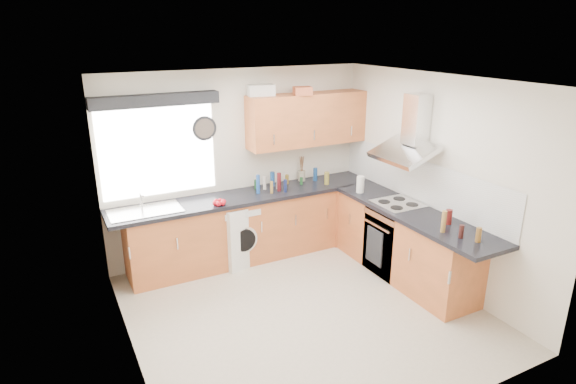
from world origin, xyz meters
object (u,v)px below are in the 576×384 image
extractor_hood (410,135)px  washing_machine (236,233)px  oven (395,240)px  upper_cabinets (307,119)px

extractor_hood → washing_machine: (-1.79, 1.18, -1.36)m
oven → extractor_hood: extractor_hood is taller
extractor_hood → washing_machine: 2.54m
oven → washing_machine: bearing=145.1°
oven → washing_machine: (-1.69, 1.18, -0.01)m
washing_machine → extractor_hood: bearing=-47.9°
extractor_hood → upper_cabinets: size_ratio=0.46×
oven → extractor_hood: bearing=-0.0°
upper_cabinets → washing_machine: upper_cabinets is taller
oven → extractor_hood: (0.10, -0.00, 1.34)m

